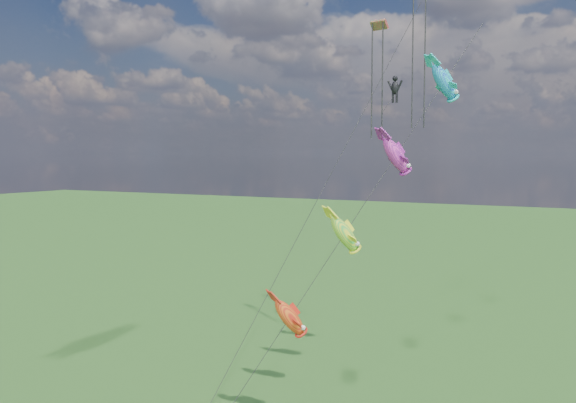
% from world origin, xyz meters
% --- Properties ---
extents(fish_windsock_rig, '(9.43, 13.02, 20.27)m').
position_xyz_m(fish_windsock_rig, '(22.99, 9.74, 11.34)').
color(fish_windsock_rig, brown).
rests_on(fish_windsock_rig, ground).
extents(parafoil_rig, '(6.69, 16.71, 24.44)m').
position_xyz_m(parafoil_rig, '(21.38, 17.69, 18.29)').
color(parafoil_rig, brown).
rests_on(parafoil_rig, ground).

